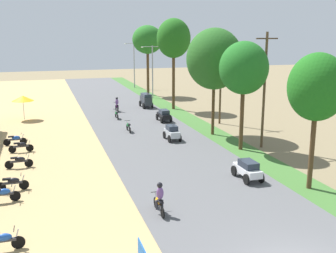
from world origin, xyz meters
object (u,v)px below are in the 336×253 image
Objects in this scene: streetlamp_mid at (134,62)px; motorbike_ahead_second at (128,126)px; parked_motorbike_third at (13,182)px; utility_pole_near at (221,77)px; median_tree_third at (214,59)px; utility_pole_far at (264,89)px; parked_motorbike_fourth at (19,161)px; median_tree_fourth at (174,39)px; streetlamp_near at (152,68)px; car_hatchback_silver at (172,132)px; vendor_umbrella at (23,98)px; parked_motorbike_nearest at (3,240)px; motorbike_foreground_rider at (159,199)px; median_tree_second at (244,68)px; parked_motorbike_second at (3,194)px; motorbike_ahead_fourth at (117,105)px; parked_motorbike_fifth at (21,146)px; motorbike_ahead_third at (117,114)px; car_van_charcoal at (146,100)px; parked_motorbike_sixth at (15,139)px; median_tree_fifth at (148,40)px; median_tree_nearest at (317,88)px; car_sedan_black at (164,115)px; car_sedan_white at (248,169)px.

motorbike_ahead_second is at bearing -103.72° from streetlamp_mid.
utility_pole_near reaches higher than parked_motorbike_third.
median_tree_third is 1.03× the size of utility_pole_far.
parked_motorbike_fourth is 25.18m from median_tree_fourth.
utility_pole_near is at bearing 25.42° from parked_motorbike_fourth.
streetlamp_near reaches higher than car_hatchback_silver.
parked_motorbike_nearest is at bearing -89.93° from vendor_umbrella.
utility_pole_far is at bearing -41.68° from vendor_umbrella.
parked_motorbike_fourth is 1.00× the size of motorbike_foreground_rider.
median_tree_second reaches higher than motorbike_ahead_second.
parked_motorbike_second is 25.70m from motorbike_ahead_fourth.
streetlamp_mid is at bearing 64.29° from parked_motorbike_fifth.
motorbike_ahead_third is at bearing 69.68° from parked_motorbike_nearest.
car_van_charcoal is at bearing -98.41° from streetlamp_mid.
car_van_charcoal is at bearing 97.25° from median_tree_second.
streetlamp_mid is at bearing 89.69° from median_tree_second.
motorbike_foreground_rider is 1.00× the size of motorbike_ahead_second.
median_tree_second reaches higher than motorbike_ahead_third.
car_hatchback_silver is at bearing -101.16° from streetlamp_near.
parked_motorbike_nearest is 19.10m from car_hatchback_silver.
parked_motorbike_fourth is (0.18, 10.98, 0.00)m from parked_motorbike_nearest.
median_tree_third is at bearing -4.92° from parked_motorbike_sixth.
utility_pole_far reaches higher than motorbike_foreground_rider.
parked_motorbike_sixth is 1.00× the size of motorbike_foreground_rider.
parked_motorbike_fifth is 1.00× the size of motorbike_ahead_third.
median_tree_second is 1.15× the size of streetlamp_near.
vendor_umbrella is 0.27× the size of median_tree_third.
car_van_charcoal reaches higher than parked_motorbike_fifth.
median_tree_fifth reaches higher than parked_motorbike_third.
utility_pole_near is at bearing 82.49° from median_tree_nearest.
parked_motorbike_nearest is at bearing -121.51° from car_sedan_black.
utility_pole_near reaches higher than parked_motorbike_sixth.
utility_pole_near reaches higher than streetlamp_near.
median_tree_fifth reaches higher than parked_motorbike_sixth.
vendor_umbrella is 30.06m from median_tree_nearest.
motorbike_ahead_fourth is at bearing 114.85° from utility_pole_far.
median_tree_third is 9.75m from motorbike_ahead_second.
parked_motorbike_third is 45.13m from streetlamp_mid.
median_tree_nearest is at bearing -71.34° from car_hatchback_silver.
motorbike_ahead_third is at bearing 102.19° from car_sedan_white.
utility_pole_far is at bearing -32.51° from car_hatchback_silver.
parked_motorbike_fourth is 18.52m from utility_pole_far.
car_sedan_white is (13.41, -6.48, 0.19)m from parked_motorbike_fourth.
car_van_charcoal reaches higher than parked_motorbike_second.
utility_pole_far is at bearing -86.21° from streetlamp_near.
median_tree_third reaches higher than parked_motorbike_sixth.
utility_pole_far is at bearing -12.26° from parked_motorbike_fifth.
streetlamp_near is at bearing 75.31° from motorbike_foreground_rider.
median_tree_fourth is 4.33× the size of car_van_charcoal.
utility_pole_far is 12.78m from car_sedan_black.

